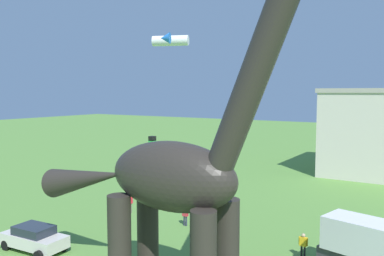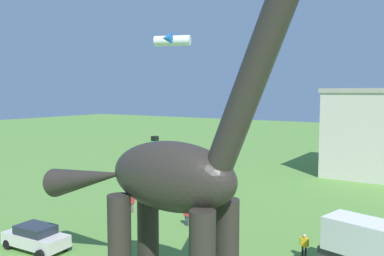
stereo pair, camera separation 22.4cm
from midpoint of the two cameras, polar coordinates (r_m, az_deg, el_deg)
dinosaur_sculpture at (r=18.78m, az=-3.35°, el=-6.76°), size 15.34×3.25×16.03m
parked_sedan_left at (r=27.36m, az=-21.52°, el=-14.15°), size 4.31×2.06×1.55m
parked_box_truck at (r=23.13m, az=24.18°, el=-15.62°), size 5.94×3.37×3.20m
person_strolling_adult at (r=33.28m, az=-8.91°, el=-10.11°), size 0.60×0.27×1.62m
person_vendor_side at (r=25.31m, az=15.11°, el=-15.36°), size 0.55×0.24×1.47m
person_photographer at (r=29.95m, az=-1.18°, el=-11.96°), size 0.54×0.24×1.46m
kite_apex at (r=44.11m, az=-5.75°, el=-1.72°), size 0.69×0.69×0.88m
kite_mid_center at (r=31.72m, az=-3.40°, el=12.22°), size 2.91×2.83×0.83m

